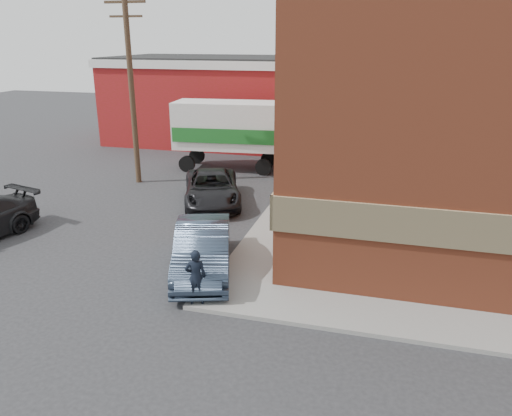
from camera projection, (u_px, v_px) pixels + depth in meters
The scene contains 10 objects.
ground at pixel (223, 282), 14.70m from camera, with size 90.00×90.00×0.00m, color #28282B.
brick_building at pixel (504, 96), 19.25m from camera, with size 14.25×18.25×9.36m.
sidewalk_south at pixel (506, 335), 11.99m from camera, with size 16.00×1.80×0.12m, color gray.
sidewalk_west at pixel (299, 194), 22.74m from camera, with size 1.80×18.00×0.12m, color gray.
warehouse at pixel (234, 100), 33.52m from camera, with size 16.30×8.30×5.60m.
utility_pole at pixel (131, 84), 23.24m from camera, with size 2.00×0.26×9.00m.
man at pixel (196, 277), 13.05m from camera, with size 0.56×0.37×1.53m, color black.
sedan at pixel (203, 249), 15.11m from camera, with size 1.61×4.61×1.52m, color #323F53.
suv_a at pixel (212, 188), 21.40m from camera, with size 2.27×4.93×1.37m, color black.
box_truck at pixel (241, 131), 26.44m from camera, with size 7.49×2.86×3.61m.
Camera 1 is at (4.43, -12.46, 6.85)m, focal length 35.00 mm.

